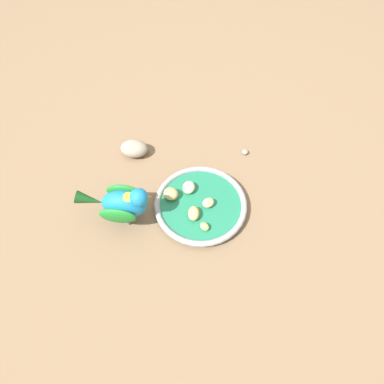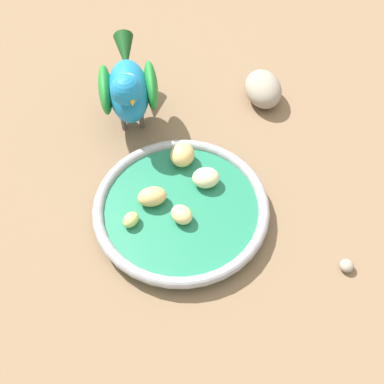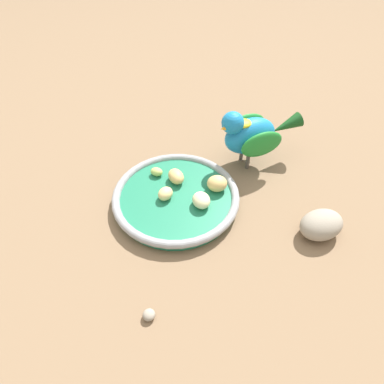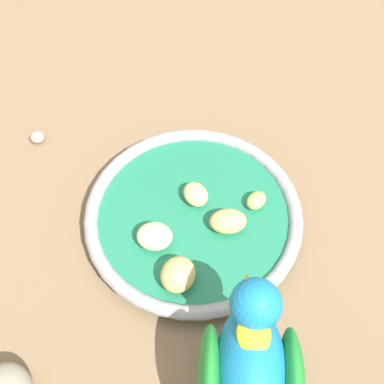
{
  "view_description": "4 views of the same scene",
  "coord_description": "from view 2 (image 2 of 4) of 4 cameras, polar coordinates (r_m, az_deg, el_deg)",
  "views": [
    {
      "loc": [
        0.41,
        -0.13,
        0.74
      ],
      "look_at": [
        -0.02,
        -0.04,
        0.06
      ],
      "focal_mm": 30.32,
      "sensor_mm": 36.0,
      "label": 1
    },
    {
      "loc": [
        0.15,
        0.32,
        0.57
      ],
      "look_at": [
        -0.02,
        -0.0,
        0.07
      ],
      "focal_mm": 45.73,
      "sensor_mm": 36.0,
      "label": 2
    },
    {
      "loc": [
        -0.36,
        0.24,
        0.47
      ],
      "look_at": [
        -0.03,
        -0.04,
        0.04
      ],
      "focal_mm": 30.76,
      "sensor_mm": 36.0,
      "label": 3
    },
    {
      "loc": [
        -0.1,
        -0.31,
        0.52
      ],
      "look_at": [
        -0.01,
        -0.0,
        0.04
      ],
      "focal_mm": 49.61,
      "sensor_mm": 36.0,
      "label": 4
    }
  ],
  "objects": [
    {
      "name": "rock_large",
      "position": [
        0.82,
        8.3,
        11.81
      ],
      "size": [
        0.08,
        0.09,
        0.05
      ],
      "primitive_type": "ellipsoid",
      "rotation": [
        0.0,
        0.0,
        4.42
      ],
      "color": "gray",
      "rests_on": "ground_plane"
    },
    {
      "name": "ground_plane",
      "position": [
        0.67,
        -1.17,
        -4.05
      ],
      "size": [
        4.0,
        4.0,
        0.0
      ],
      "primitive_type": "plane",
      "color": "#7A6047"
    },
    {
      "name": "apple_piece_1",
      "position": [
        0.64,
        -0.82,
        -2.87
      ],
      "size": [
        0.03,
        0.04,
        0.02
      ],
      "primitive_type": "ellipsoid",
      "rotation": [
        0.0,
        0.0,
        1.88
      ],
      "color": "#E5C67F",
      "rests_on": "feeding_bowl"
    },
    {
      "name": "apple_piece_0",
      "position": [
        0.7,
        -1.12,
        4.35
      ],
      "size": [
        0.05,
        0.05,
        0.03
      ],
      "primitive_type": "ellipsoid",
      "rotation": [
        0.0,
        0.0,
        0.89
      ],
      "color": "tan",
      "rests_on": "feeding_bowl"
    },
    {
      "name": "parrot",
      "position": [
        0.74,
        -7.45,
        12.05
      ],
      "size": [
        0.11,
        0.19,
        0.13
      ],
      "rotation": [
        0.0,
        0.0,
        1.24
      ],
      "color": "#59544C",
      "rests_on": "ground_plane"
    },
    {
      "name": "feeding_bowl",
      "position": [
        0.67,
        -1.27,
        -1.99
      ],
      "size": [
        0.24,
        0.24,
        0.03
      ],
      "color": "#1E7251",
      "rests_on": "ground_plane"
    },
    {
      "name": "apple_piece_3",
      "position": [
        0.66,
        -4.67,
        -0.54
      ],
      "size": [
        0.05,
        0.04,
        0.02
      ],
      "primitive_type": "ellipsoid",
      "rotation": [
        0.0,
        0.0,
        6.04
      ],
      "color": "tan",
      "rests_on": "feeding_bowl"
    },
    {
      "name": "apple_piece_4",
      "position": [
        0.68,
        1.62,
        1.67
      ],
      "size": [
        0.05,
        0.04,
        0.02
      ],
      "primitive_type": "ellipsoid",
      "rotation": [
        0.0,
        0.0,
        5.9
      ],
      "color": "beige",
      "rests_on": "feeding_bowl"
    },
    {
      "name": "apple_piece_2",
      "position": [
        0.65,
        -7.15,
        -3.22
      ],
      "size": [
        0.03,
        0.03,
        0.02
      ],
      "primitive_type": "ellipsoid",
      "rotation": [
        0.0,
        0.0,
        0.52
      ],
      "color": "#B2CC66",
      "rests_on": "feeding_bowl"
    },
    {
      "name": "pebble_0",
      "position": [
        0.66,
        17.6,
        -8.2
      ],
      "size": [
        0.02,
        0.02,
        0.01
      ],
      "primitive_type": "ellipsoid",
      "rotation": [
        0.0,
        0.0,
        1.78
      ],
      "color": "gray",
      "rests_on": "ground_plane"
    }
  ]
}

